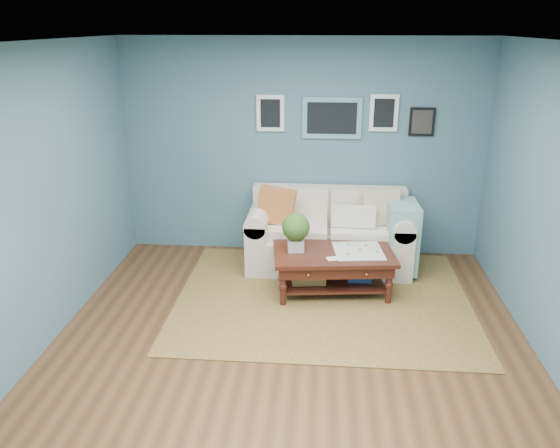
# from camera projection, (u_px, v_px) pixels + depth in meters

# --- Properties ---
(room_shell) EXTENTS (5.00, 5.02, 2.70)m
(room_shell) POSITION_uv_depth(u_px,v_px,m) (291.00, 212.00, 4.52)
(room_shell) COLOR brown
(room_shell) RESTS_ON ground
(area_rug) EXTENTS (3.15, 2.52, 0.01)m
(area_rug) POSITION_uv_depth(u_px,v_px,m) (323.00, 298.00, 5.97)
(area_rug) COLOR brown
(area_rug) RESTS_ON ground
(loveseat) EXTENTS (2.01, 0.91, 1.03)m
(loveseat) POSITION_uv_depth(u_px,v_px,m) (336.00, 234.00, 6.66)
(loveseat) COLOR #F0E1D0
(loveseat) RESTS_ON ground
(coffee_table) EXTENTS (1.38, 0.91, 0.91)m
(coffee_table) POSITION_uv_depth(u_px,v_px,m) (327.00, 258.00, 5.99)
(coffee_table) COLOR #381A10
(coffee_table) RESTS_ON ground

